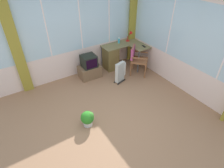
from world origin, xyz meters
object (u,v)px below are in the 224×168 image
object	(u,v)px
tv_remote	(144,46)
desk	(113,56)
desk_lamp	(131,35)
tv_on_stand	(90,68)
wooden_armchair	(136,56)
space_heater	(121,72)
potted_plant	(88,118)
spray_bottle	(119,40)

from	to	relation	value
tv_remote	desk	bearing A→B (deg)	155.39
desk_lamp	tv_on_stand	size ratio (longest dim) A/B	0.46
wooden_armchair	space_heater	bearing A→B (deg)	-168.12
desk_lamp	tv_on_stand	world-z (taller)	desk_lamp
desk_lamp	space_heater	xyz separation A→B (m)	(-0.97, -0.85, -0.66)
potted_plant	spray_bottle	bearing A→B (deg)	42.31
wooden_armchair	potted_plant	xyz separation A→B (m)	(-2.26, -1.19, -0.38)
spray_bottle	wooden_armchair	bearing A→B (deg)	-82.08
wooden_armchair	tv_on_stand	distance (m)	1.46
tv_remote	tv_on_stand	size ratio (longest dim) A/B	0.21
space_heater	desk	bearing A→B (deg)	73.52
wooden_armchair	space_heater	xyz separation A→B (m)	(-0.66, -0.14, -0.26)
wooden_armchair	space_heater	world-z (taller)	wooden_armchair
spray_bottle	space_heater	world-z (taller)	spray_bottle
desk_lamp	potted_plant	size ratio (longest dim) A/B	0.90
desk_lamp	spray_bottle	size ratio (longest dim) A/B	1.55
potted_plant	desk	bearing A→B (deg)	45.05
spray_bottle	desk	bearing A→B (deg)	-159.40
spray_bottle	potted_plant	bearing A→B (deg)	-137.69
wooden_armchair	spray_bottle	bearing A→B (deg)	97.92
wooden_armchair	potted_plant	size ratio (longest dim) A/B	2.44
space_heater	wooden_armchair	bearing A→B (deg)	11.88
tv_on_stand	space_heater	distance (m)	0.97
potted_plant	desk_lamp	bearing A→B (deg)	36.42
tv_remote	desk_lamp	bearing A→B (deg)	106.26
potted_plant	wooden_armchair	bearing A→B (deg)	27.69
desk_lamp	tv_on_stand	distance (m)	1.76
desk	spray_bottle	distance (m)	0.56
desk	tv_on_stand	bearing A→B (deg)	-174.80
spray_bottle	tv_on_stand	xyz separation A→B (m)	(-1.21, -0.20, -0.55)
wooden_armchair	space_heater	distance (m)	0.72
tv_remote	wooden_armchair	world-z (taller)	wooden_armchair
space_heater	tv_on_stand	bearing A→B (deg)	132.72
desk	space_heater	bearing A→B (deg)	-106.48
desk_lamp	space_heater	size ratio (longest dim) A/B	0.53
space_heater	spray_bottle	bearing A→B (deg)	58.93
tv_on_stand	wooden_armchair	bearing A→B (deg)	-23.59
desk	wooden_armchair	size ratio (longest dim) A/B	1.41
desk	potted_plant	size ratio (longest dim) A/B	3.45
tv_remote	spray_bottle	xyz separation A→B (m)	(-0.50, 0.65, 0.09)
spray_bottle	wooden_armchair	distance (m)	0.83
tv_remote	spray_bottle	size ratio (longest dim) A/B	0.69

